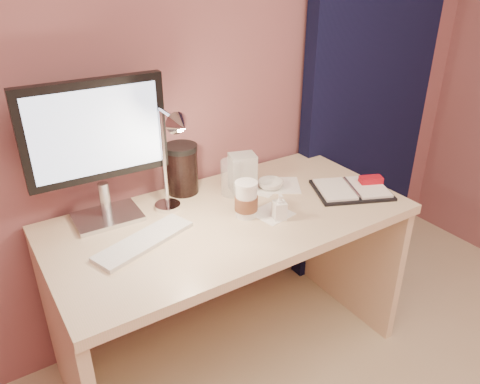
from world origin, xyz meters
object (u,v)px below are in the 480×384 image
desk (222,254)px  product_box (243,172)px  monitor (96,140)px  lotion_bottle (280,206)px  planner (353,188)px  dark_jar (182,171)px  keyboard (144,241)px  coffee_cup (246,200)px  bowl (271,184)px  clear_cup (231,178)px  desk_lamp (177,153)px

desk → product_box: 0.36m
monitor → lotion_bottle: monitor is taller
planner → dark_jar: dark_jar is taller
product_box → keyboard: bearing=-146.1°
keyboard → coffee_cup: coffee_cup is taller
bowl → dark_jar: 0.39m
bowl → dark_jar: size_ratio=0.58×
clear_cup → bowl: clear_cup is taller
monitor → clear_cup: 0.57m
monitor → planner: 1.07m
keyboard → dark_jar: size_ratio=2.00×
keyboard → product_box: (0.52, 0.16, 0.07)m
desk → keyboard: size_ratio=3.69×
monitor → dark_jar: bearing=10.6°
desk → monitor: size_ratio=2.59×
planner → lotion_bottle: bearing=-154.0°
desk → planner: bearing=-18.2°
clear_cup → lotion_bottle: size_ratio=1.40×
desk → product_box: size_ratio=8.65×
product_box → coffee_cup: bearing=-103.1°
desk → clear_cup: bearing=38.7°
clear_cup → lotion_bottle: (0.05, -0.28, -0.02)m
monitor → bowl: 0.76m
keyboard → planner: (0.91, -0.11, 0.00)m
desk → dark_jar: 0.39m
keyboard → planner: planner is taller
coffee_cup → product_box: product_box is taller
clear_cup → dark_jar: size_ratio=0.79×
keyboard → product_box: 0.55m
lotion_bottle → dark_jar: size_ratio=0.57×
monitor → desk_lamp: (0.24, -0.15, -0.05)m
clear_cup → desk_lamp: size_ratio=0.34×
coffee_cup → lotion_bottle: coffee_cup is taller
monitor → dark_jar: (0.35, 0.05, -0.23)m
monitor → coffee_cup: bearing=-27.9°
planner → lotion_bottle: size_ratio=3.50×
desk → planner: 0.63m
clear_cup → dark_jar: dark_jar is taller
desk → product_box: (0.16, 0.09, 0.31)m
planner → coffee_cup: bearing=-164.4°
clear_cup → product_box: 0.06m
keyboard → product_box: bearing=-1.3°
lotion_bottle → desk_lamp: size_ratio=0.25×
coffee_cup → bowl: (0.22, 0.14, -0.05)m
dark_jar → desk_lamp: 0.30m
dark_jar → product_box: size_ratio=1.17×
planner → lotion_bottle: (-0.41, -0.02, 0.04)m
dark_jar → desk_lamp: bearing=-118.3°
desk → keyboard: bearing=-168.1°
clear_cup → planner: bearing=-29.9°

